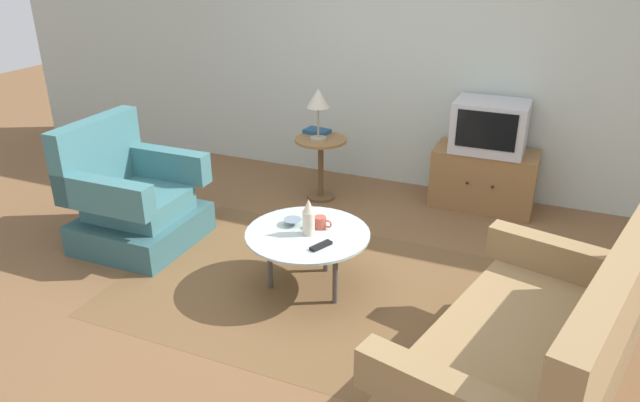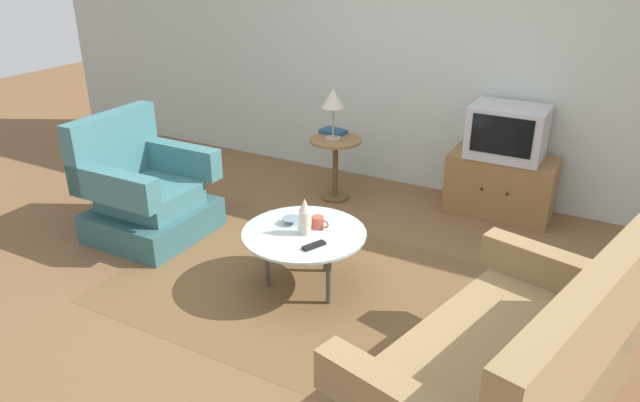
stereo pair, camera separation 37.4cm
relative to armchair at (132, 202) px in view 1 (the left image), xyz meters
The scene contains 15 objects.
ground_plane 1.60m from the armchair, ahead, with size 16.00×16.00×0.00m, color brown.
back_wall 2.79m from the armchair, 53.24° to the left, with size 9.00×0.12×2.70m, color #B2BCB2.
area_rug 1.58m from the armchair, ahead, with size 2.56×1.83×0.00m, color brown.
armchair is the anchor object (origin of this frame).
couch 3.09m from the armchair, 13.19° to the right, with size 1.24×1.75×0.95m.
coffee_table 1.55m from the armchair, ahead, with size 0.83×0.83×0.43m.
side_table 1.70m from the armchair, 53.08° to the left, with size 0.47×0.47×0.58m.
tv_stand 2.99m from the armchair, 36.03° to the left, with size 0.88×0.46×0.53m.
television 3.01m from the armchair, 35.90° to the left, with size 0.61×0.45×0.43m.
table_lamp 1.77m from the armchair, 52.80° to the left, with size 0.20×0.20×0.46m.
vase 1.58m from the armchair, ahead, with size 0.08×0.08×0.25m.
mug 1.60m from the armchair, ahead, with size 0.13×0.08×0.08m.
bowl 1.41m from the armchair, ahead, with size 0.13×0.13×0.04m.
tv_remote_dark 1.73m from the armchair, ahead, with size 0.11×0.17×0.02m.
book 1.77m from the armchair, 58.30° to the left, with size 0.24×0.19×0.04m.
Camera 1 is at (1.43, -3.09, 2.20)m, focal length 32.93 mm.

